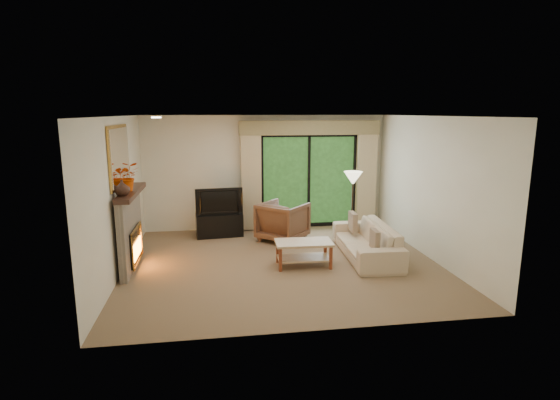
{
  "coord_description": "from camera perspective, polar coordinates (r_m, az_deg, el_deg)",
  "views": [
    {
      "loc": [
        -1.16,
        -7.37,
        2.67
      ],
      "look_at": [
        0.0,
        0.3,
        1.1
      ],
      "focal_mm": 28.0,
      "sensor_mm": 36.0,
      "label": 1
    }
  ],
  "objects": [
    {
      "name": "floor",
      "position": [
        7.92,
        0.33,
        -8.25
      ],
      "size": [
        5.5,
        5.5,
        0.0
      ],
      "primitive_type": "plane",
      "color": "#83684C",
      "rests_on": "ground"
    },
    {
      "name": "fireplace",
      "position": [
        7.96,
        -18.99,
        -3.63
      ],
      "size": [
        0.24,
        1.7,
        1.37
      ],
      "primitive_type": null,
      "color": "slate",
      "rests_on": "floor"
    },
    {
      "name": "pillow_far",
      "position": [
        8.82,
        9.49,
        -2.82
      ],
      "size": [
        0.12,
        0.38,
        0.38
      ],
      "primitive_type": "cube",
      "rotation": [
        0.0,
        0.0,
        -0.05
      ],
      "color": "brown",
      "rests_on": "sofa"
    },
    {
      "name": "media_console",
      "position": [
        9.63,
        -7.92,
        -3.23
      ],
      "size": [
        1.03,
        0.54,
        0.5
      ],
      "primitive_type": "cube",
      "rotation": [
        0.0,
        0.0,
        0.1
      ],
      "color": "black",
      "rests_on": "floor"
    },
    {
      "name": "curtain_right",
      "position": [
        10.43,
        11.18,
        3.12
      ],
      "size": [
        0.45,
        0.18,
        2.35
      ],
      "primitive_type": "cube",
      "color": "#C9B286",
      "rests_on": "floor"
    },
    {
      "name": "wall_front",
      "position": [
        5.19,
        4.64,
        -3.91
      ],
      "size": [
        5.0,
        0.0,
        5.0
      ],
      "primitive_type": "plane",
      "rotation": [
        -1.57,
        0.0,
        0.0
      ],
      "color": "white",
      "rests_on": "ground"
    },
    {
      "name": "wall_back",
      "position": [
        10.03,
        -1.88,
        3.59
      ],
      "size": [
        5.0,
        0.0,
        5.0
      ],
      "primitive_type": "plane",
      "rotation": [
        1.57,
        0.0,
        0.0
      ],
      "color": "white",
      "rests_on": "ground"
    },
    {
      "name": "branches",
      "position": [
        7.68,
        -19.42,
        2.9
      ],
      "size": [
        0.49,
        0.44,
        0.49
      ],
      "primitive_type": "imported",
      "rotation": [
        0.0,
        0.0,
        0.14
      ],
      "color": "#CD4606",
      "rests_on": "fireplace"
    },
    {
      "name": "pillow_near",
      "position": [
        7.71,
        12.28,
        -5.06
      ],
      "size": [
        0.11,
        0.34,
        0.34
      ],
      "primitive_type": "cube",
      "rotation": [
        0.0,
        0.0,
        -0.05
      ],
      "color": "brown",
      "rests_on": "sofa"
    },
    {
      "name": "floor_lamp",
      "position": [
        9.38,
        9.4,
        -0.7
      ],
      "size": [
        0.48,
        0.48,
        1.45
      ],
      "primitive_type": null,
      "rotation": [
        0.0,
        0.0,
        0.28
      ],
      "color": "#F8EFC2",
      "rests_on": "floor"
    },
    {
      "name": "armchair",
      "position": [
        9.19,
        0.37,
        -2.8
      ],
      "size": [
        1.25,
        1.25,
        0.82
      ],
      "primitive_type": "imported",
      "rotation": [
        0.0,
        0.0,
        2.42
      ],
      "color": "brown",
      "rests_on": "floor"
    },
    {
      "name": "tv",
      "position": [
        9.51,
        -8.01,
        -0.08
      ],
      "size": [
        1.02,
        0.23,
        0.58
      ],
      "primitive_type": "imported",
      "rotation": [
        0.0,
        0.0,
        0.1
      ],
      "color": "black",
      "rests_on": "media_console"
    },
    {
      "name": "vase",
      "position": [
        7.31,
        -19.93,
        1.51
      ],
      "size": [
        0.29,
        0.29,
        0.25
      ],
      "primitive_type": "imported",
      "rotation": [
        0.0,
        0.0,
        0.25
      ],
      "color": "#362018",
      "rests_on": "fireplace"
    },
    {
      "name": "coffee_table",
      "position": [
        7.74,
        3.1,
        -7.02
      ],
      "size": [
        1.01,
        0.58,
        0.45
      ],
      "primitive_type": null,
      "rotation": [
        0.0,
        0.0,
        -0.04
      ],
      "color": "tan",
      "rests_on": "floor"
    },
    {
      "name": "sliding_door",
      "position": [
        10.18,
        3.76,
        2.54
      ],
      "size": [
        2.26,
        0.1,
        2.16
      ],
      "primitive_type": null,
      "color": "black",
      "rests_on": "floor"
    },
    {
      "name": "cornice",
      "position": [
        9.97,
        3.97,
        9.4
      ],
      "size": [
        3.2,
        0.24,
        0.32
      ],
      "primitive_type": "cube",
      "color": "#928154",
      "rests_on": "wall_back"
    },
    {
      "name": "wall_left",
      "position": [
        7.66,
        -20.42,
        0.41
      ],
      "size": [
        0.0,
        5.0,
        5.0
      ],
      "primitive_type": "plane",
      "rotation": [
        1.57,
        0.0,
        1.57
      ],
      "color": "white",
      "rests_on": "ground"
    },
    {
      "name": "wall_right",
      "position": [
        8.46,
        19.09,
        1.48
      ],
      "size": [
        0.0,
        5.0,
        5.0
      ],
      "primitive_type": "plane",
      "rotation": [
        1.57,
        0.0,
        -1.57
      ],
      "color": "white",
      "rests_on": "ground"
    },
    {
      "name": "mirror",
      "position": [
        7.76,
        -20.21,
        5.42
      ],
      "size": [
        0.07,
        1.45,
        1.02
      ],
      "primitive_type": null,
      "color": "#BB8A3A",
      "rests_on": "wall_left"
    },
    {
      "name": "sofa",
      "position": [
        8.34,
        11.2,
        -5.23
      ],
      "size": [
        0.94,
        2.15,
        0.62
      ],
      "primitive_type": "imported",
      "rotation": [
        0.0,
        0.0,
        -1.63
      ],
      "color": "beige",
      "rests_on": "floor"
    },
    {
      "name": "ceiling",
      "position": [
        7.46,
        0.35,
        10.9
      ],
      "size": [
        5.5,
        5.5,
        0.0
      ],
      "primitive_type": "plane",
      "rotation": [
        3.14,
        0.0,
        0.0
      ],
      "color": "white",
      "rests_on": "ground"
    },
    {
      "name": "curtain_left",
      "position": [
        9.85,
        -3.79,
        2.84
      ],
      "size": [
        0.45,
        0.18,
        2.35
      ],
      "primitive_type": "cube",
      "color": "#C9B286",
      "rests_on": "floor"
    }
  ]
}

